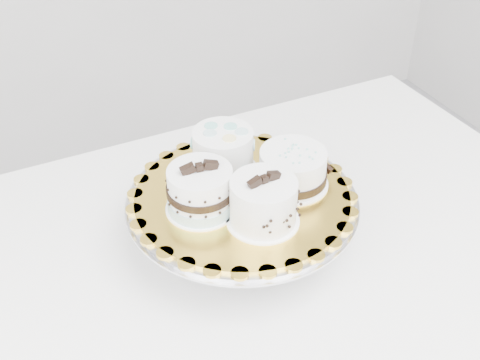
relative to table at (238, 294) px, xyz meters
name	(u,v)px	position (x,y,z in m)	size (l,w,h in m)	color
table	(238,294)	(0.00, 0.00, 0.00)	(1.33, 0.91, 0.75)	white
cake_stand	(242,212)	(0.03, 0.05, 0.14)	(0.38, 0.38, 0.10)	gray
cake_board	(242,196)	(0.03, 0.05, 0.17)	(0.35, 0.35, 0.01)	gold
cake_swirl	(263,203)	(0.03, -0.03, 0.21)	(0.11, 0.11, 0.09)	white
cake_banded	(200,191)	(-0.04, 0.04, 0.21)	(0.11, 0.11, 0.09)	white
cake_dots	(223,151)	(0.03, 0.12, 0.21)	(0.12, 0.12, 0.08)	white
cake_ribbon	(293,169)	(0.12, 0.04, 0.21)	(0.14, 0.14, 0.07)	white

